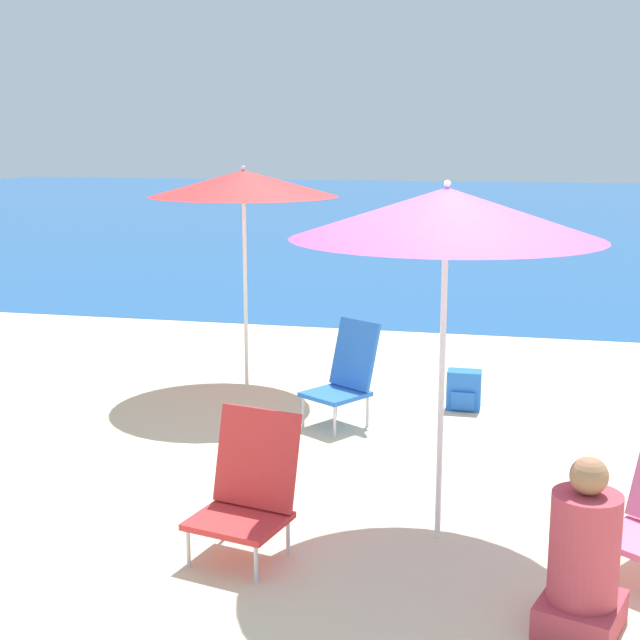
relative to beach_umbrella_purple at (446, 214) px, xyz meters
The scene contains 8 objects.
ground_plane 1.96m from the beach_umbrella_purple, 52.59° to the left, with size 60.00×60.00×0.00m, color beige.
sea_water 25.84m from the beach_umbrella_purple, 89.74° to the left, with size 60.00×40.00×0.01m.
beach_umbrella_purple is the anchor object (origin of this frame).
beach_umbrella_red 3.62m from the beach_umbrella_purple, 126.03° to the left, with size 1.77×1.77×2.12m.
beach_chair_blue 2.71m from the beach_umbrella_purple, 115.59° to the left, with size 0.66×0.70×0.87m.
beach_chair_red 1.92m from the beach_umbrella_purple, 157.34° to the right, with size 0.61×0.62×0.83m.
person_seated_near 1.98m from the beach_umbrella_purple, 48.32° to the right, with size 0.48×0.53×0.89m.
backpack_blue 3.20m from the beach_umbrella_purple, 90.63° to the left, with size 0.30×0.23×0.35m.
Camera 1 is at (0.31, -5.19, 2.36)m, focal length 50.00 mm.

